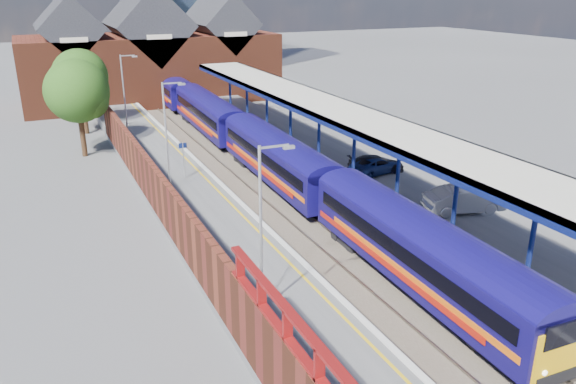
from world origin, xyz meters
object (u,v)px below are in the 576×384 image
parked_car_silver (464,200)px  platform_sign (183,154)px  parked_car_blue (377,165)px  lamp_post_b (264,220)px  parked_car_dark (376,164)px  train (239,131)px  lamp_post_d (125,90)px  lamp_post_c (168,130)px

parked_car_silver → platform_sign: bearing=59.0°
parked_car_silver → parked_car_blue: 8.40m
lamp_post_b → parked_car_dark: lamp_post_b is taller
platform_sign → parked_car_dark: size_ratio=0.62×
train → lamp_post_d: 11.03m
lamp_post_c → platform_sign: size_ratio=2.80×
platform_sign → parked_car_dark: 13.63m
parked_car_dark → train: bearing=46.5°
parked_car_silver → lamp_post_c: bearing=66.4°
lamp_post_b → parked_car_silver: lamp_post_b is taller
train → parked_car_dark: size_ratio=16.36×
lamp_post_c → parked_car_blue: (14.10, -2.72, -3.43)m
lamp_post_c → parked_car_blue: bearing=-10.9°
platform_sign → parked_car_blue: (12.73, -4.72, -1.12)m
lamp_post_d → parked_car_dark: (14.19, -18.47, -3.41)m
lamp_post_c → parked_car_dark: bearing=-9.9°
lamp_post_d → parked_car_silver: 30.98m
train → parked_car_dark: bearing=-60.7°
lamp_post_b → parked_car_dark: size_ratio=1.74×
lamp_post_d → platform_sign: 14.25m
platform_sign → parked_car_blue: platform_sign is taller
parked_car_silver → lamp_post_b: bearing=122.0°
lamp_post_b → parked_car_blue: lamp_post_b is taller
lamp_post_d → parked_car_dark: 23.54m
lamp_post_d → parked_car_blue: size_ratio=1.71×
lamp_post_c → parked_car_dark: lamp_post_c is taller
lamp_post_c → lamp_post_b: bearing=-90.0°
parked_car_silver → parked_car_dark: size_ratio=1.16×
parked_car_dark → parked_car_blue: size_ratio=0.99×
parked_car_dark → lamp_post_c: bearing=97.3°
lamp_post_b → lamp_post_c: size_ratio=1.00×
platform_sign → lamp_post_d: bearing=95.6°
train → parked_car_silver: train is taller
parked_car_silver → parked_car_blue: size_ratio=1.15×
lamp_post_d → parked_car_dark: size_ratio=1.74×
train → lamp_post_c: lamp_post_c is taller
lamp_post_c → parked_car_blue: 14.76m
lamp_post_c → train: bearing=48.3°
train → lamp_post_c: (-7.86, -8.81, 2.87)m
lamp_post_b → parked_car_blue: size_ratio=1.71×
platform_sign → parked_car_dark: bearing=-19.2°
lamp_post_d → parked_car_blue: (14.10, -18.72, -3.43)m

